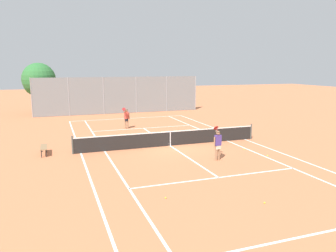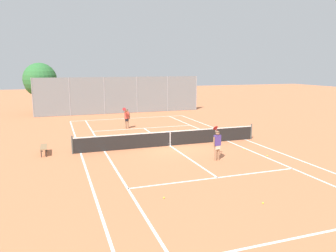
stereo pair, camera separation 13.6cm
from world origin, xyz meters
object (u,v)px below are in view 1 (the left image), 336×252
object	(u,v)px
loose_tennis_ball_2	(159,138)
loose_tennis_ball_4	(204,137)
tree_behind_left	(38,81)
tennis_net	(170,138)
loose_tennis_ball_3	(166,198)
loose_tennis_ball_5	(265,203)
courtside_bench	(44,147)
loose_tennis_ball_1	(268,156)
player_far_left	(126,117)
loose_tennis_ball_0	(244,149)
player_near_side	(218,143)

from	to	relation	value
loose_tennis_ball_2	loose_tennis_ball_4	distance (m)	3.21
loose_tennis_ball_2	tree_behind_left	distance (m)	18.46
tennis_net	loose_tennis_ball_3	bearing A→B (deg)	-111.18
loose_tennis_ball_2	loose_tennis_ball_5	distance (m)	11.74
courtside_bench	loose_tennis_ball_4	bearing A→B (deg)	6.07
loose_tennis_ball_1	tree_behind_left	world-z (taller)	tree_behind_left
loose_tennis_ball_3	loose_tennis_ball_5	distance (m)	3.66
loose_tennis_ball_4	tree_behind_left	bearing A→B (deg)	123.98
loose_tennis_ball_3	loose_tennis_ball_4	bearing A→B (deg)	56.82
loose_tennis_ball_1	loose_tennis_ball_3	size ratio (longest dim) A/B	1.00
tennis_net	loose_tennis_ball_3	distance (m)	8.45
tennis_net	player_far_left	bearing A→B (deg)	101.27
tennis_net	loose_tennis_ball_3	size ratio (longest dim) A/B	181.82
loose_tennis_ball_2	loose_tennis_ball_4	xyz separation A→B (m)	(3.16, -0.60, 0.00)
player_far_left	loose_tennis_ball_3	world-z (taller)	player_far_left
courtside_bench	tennis_net	bearing A→B (deg)	-3.68
loose_tennis_ball_4	courtside_bench	xyz separation A→B (m)	(-10.65, -1.13, 0.38)
loose_tennis_ball_0	loose_tennis_ball_2	world-z (taller)	same
tennis_net	loose_tennis_ball_0	distance (m)	4.59
loose_tennis_ball_2	tree_behind_left	xyz separation A→B (m)	(-8.16, 16.19, 3.46)
tree_behind_left	player_near_side	bearing A→B (deg)	-67.03
player_far_left	loose_tennis_ball_4	bearing A→B (deg)	-48.50
tennis_net	loose_tennis_ball_4	distance (m)	3.57
loose_tennis_ball_2	courtside_bench	size ratio (longest dim) A/B	0.04
loose_tennis_ball_5	loose_tennis_ball_0	bearing A→B (deg)	62.78
loose_tennis_ball_4	tennis_net	bearing A→B (deg)	-152.86
player_far_left	loose_tennis_ball_0	size ratio (longest dim) A/B	26.88
loose_tennis_ball_4	courtside_bench	bearing A→B (deg)	-173.93
loose_tennis_ball_0	loose_tennis_ball_5	xyz separation A→B (m)	(-3.66, -7.11, 0.00)
tennis_net	courtside_bench	xyz separation A→B (m)	(-7.50, 0.48, -0.10)
loose_tennis_ball_0	tree_behind_left	world-z (taller)	tree_behind_left
player_near_side	loose_tennis_ball_5	bearing A→B (deg)	-100.63
player_near_side	loose_tennis_ball_0	xyz separation A→B (m)	(2.60, 1.46, -0.89)
player_far_left	loose_tennis_ball_2	distance (m)	4.75
loose_tennis_ball_3	tree_behind_left	distance (m)	26.99
loose_tennis_ball_3	courtside_bench	bearing A→B (deg)	118.09
player_near_side	loose_tennis_ball_5	xyz separation A→B (m)	(-1.06, -5.64, -0.89)
player_near_side	loose_tennis_ball_3	bearing A→B (deg)	-137.33
player_far_left	loose_tennis_ball_2	bearing A→B (deg)	-73.46
loose_tennis_ball_1	loose_tennis_ball_3	xyz separation A→B (m)	(-7.37, -3.75, 0.00)
tennis_net	tree_behind_left	size ratio (longest dim) A/B	2.24
tennis_net	loose_tennis_ball_2	xyz separation A→B (m)	(-0.01, 2.22, -0.48)
loose_tennis_ball_4	tree_behind_left	world-z (taller)	tree_behind_left
player_near_side	loose_tennis_ball_2	size ratio (longest dim) A/B	26.88
loose_tennis_ball_0	loose_tennis_ball_5	world-z (taller)	same
loose_tennis_ball_2	loose_tennis_ball_4	bearing A→B (deg)	-10.75
loose_tennis_ball_1	courtside_bench	size ratio (longest dim) A/B	0.04
tennis_net	loose_tennis_ball_3	world-z (taller)	tennis_net
player_far_left	loose_tennis_ball_0	bearing A→B (deg)	-60.20
courtside_bench	tree_behind_left	world-z (taller)	tree_behind_left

